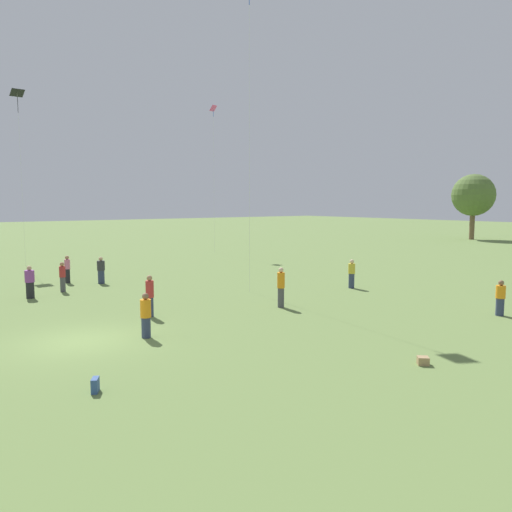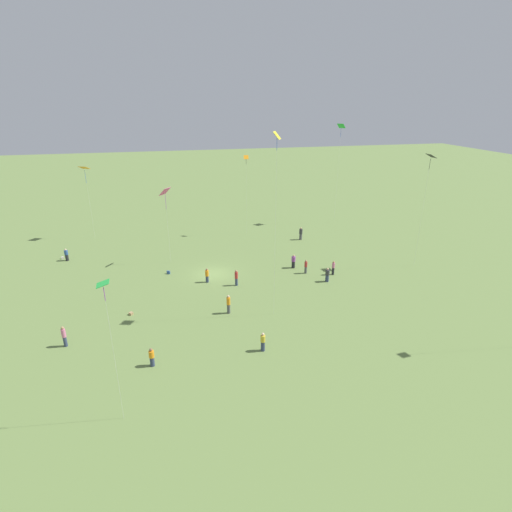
% 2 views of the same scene
% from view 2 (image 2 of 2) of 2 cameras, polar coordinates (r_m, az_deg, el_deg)
% --- Properties ---
extents(ground_plane, '(240.00, 240.00, 0.00)m').
position_cam_2_polar(ground_plane, '(46.99, -6.15, -2.57)').
color(ground_plane, olive).
extents(person_0, '(0.58, 0.58, 1.60)m').
position_cam_2_polar(person_0, '(55.63, -25.45, 0.15)').
color(person_0, '#232328').
rests_on(person_0, ground_plane).
extents(person_1, '(0.48, 0.48, 1.87)m').
position_cam_2_polar(person_1, '(36.97, -25.73, -10.30)').
color(person_1, '#333D5B').
rests_on(person_1, ground_plane).
extents(person_2, '(0.62, 0.62, 1.85)m').
position_cam_2_polar(person_2, '(58.11, 6.42, 3.20)').
color(person_2, '#4C4C51').
rests_on(person_2, ground_plane).
extents(person_3, '(0.37, 0.37, 1.67)m').
position_cam_2_polar(person_3, '(46.95, 7.13, -1.51)').
color(person_3, '#4C4C51').
rests_on(person_3, ground_plane).
extents(person_4, '(0.34, 0.34, 1.70)m').
position_cam_2_polar(person_4, '(47.07, 10.98, -1.67)').
color(person_4, '#232328').
rests_on(person_4, ground_plane).
extents(person_5, '(0.51, 0.51, 1.66)m').
position_cam_2_polar(person_5, '(44.69, -7.01, -2.77)').
color(person_5, '#333D5B').
rests_on(person_5, ground_plane).
extents(person_6, '(0.48, 0.48, 1.82)m').
position_cam_2_polar(person_6, '(43.64, -2.83, -3.11)').
color(person_6, '#333D5B').
rests_on(person_6, ground_plane).
extents(person_7, '(0.60, 0.60, 1.70)m').
position_cam_2_polar(person_7, '(48.30, 5.37, -0.78)').
color(person_7, '#232328').
rests_on(person_7, ground_plane).
extents(person_8, '(0.54, 0.54, 1.67)m').
position_cam_2_polar(person_8, '(32.98, 0.99, -12.17)').
color(person_8, '#333D5B').
rests_on(person_8, ground_plane).
extents(person_9, '(0.50, 0.50, 1.90)m').
position_cam_2_polar(person_9, '(38.21, -3.95, -6.88)').
color(person_9, '#4C4C51').
rests_on(person_9, ground_plane).
extents(person_10, '(0.57, 0.57, 1.57)m').
position_cam_2_polar(person_10, '(32.38, -14.67, -13.82)').
color(person_10, '#333D5B').
rests_on(person_10, ground_plane).
extents(person_11, '(0.53, 0.53, 1.64)m').
position_cam_2_polar(person_11, '(45.23, 10.15, -2.69)').
color(person_11, '#333D5B').
rests_on(person_11, ground_plane).
extents(kite_0, '(1.36, 1.39, 15.56)m').
position_cam_2_polar(kite_0, '(65.05, 12.05, 17.22)').
color(kite_0, green).
rests_on(kite_0, ground_plane).
extents(kite_1, '(0.75, 0.77, 9.71)m').
position_cam_2_polar(kite_1, '(23.96, -20.89, -4.73)').
color(kite_1, green).
rests_on(kite_1, ground_plane).
extents(kite_2, '(0.90, 0.99, 13.43)m').
position_cam_2_polar(kite_2, '(49.49, 23.64, 12.32)').
color(kite_2, black).
rests_on(kite_2, ground_plane).
extents(kite_3, '(1.55, 1.51, 10.42)m').
position_cam_2_polar(kite_3, '(61.36, -23.31, 11.26)').
color(kite_3, orange).
rests_on(kite_3, ground_plane).
extents(kite_4, '(0.85, 0.95, 16.70)m').
position_cam_2_polar(kite_4, '(33.57, 2.99, 15.00)').
color(kite_4, yellow).
rests_on(kite_4, ground_plane).
extents(kite_5, '(0.74, 0.59, 11.64)m').
position_cam_2_polar(kite_5, '(58.07, -1.42, 13.21)').
color(kite_5, orange).
rests_on(kite_5, ground_plane).
extents(kite_7, '(1.50, 1.56, 9.44)m').
position_cam_2_polar(kite_7, '(48.48, -12.88, 8.74)').
color(kite_7, '#E54C99').
rests_on(kite_7, ground_plane).
extents(picnic_bag_0, '(0.45, 0.45, 0.25)m').
position_cam_2_polar(picnic_bag_0, '(40.07, -17.43, -7.84)').
color(picnic_bag_0, '#A58459').
rests_on(picnic_bag_0, ground_plane).
extents(picnic_bag_1, '(0.41, 0.33, 0.38)m').
position_cam_2_polar(picnic_bag_1, '(47.78, -12.40, -2.30)').
color(picnic_bag_1, '#33518C').
rests_on(picnic_bag_1, ground_plane).
extents(picnic_bag_2, '(0.35, 0.32, 0.28)m').
position_cam_2_polar(picnic_bag_2, '(56.69, -25.91, -0.24)').
color(picnic_bag_2, beige).
rests_on(picnic_bag_2, ground_plane).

